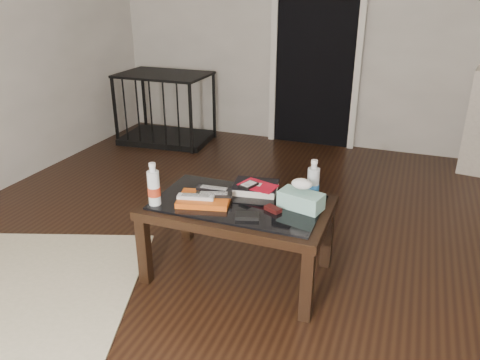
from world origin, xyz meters
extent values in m
plane|color=black|center=(0.00, 0.00, 0.00)|extent=(5.00, 5.00, 0.00)
plane|color=silver|center=(0.00, 2.50, 1.35)|extent=(5.00, 0.00, 5.00)
cube|color=black|center=(-0.40, 2.47, 1.00)|extent=(0.80, 0.05, 2.00)
cube|color=silver|center=(-0.82, 2.44, 1.00)|extent=(0.06, 0.04, 2.04)
cube|color=silver|center=(0.02, 2.44, 1.00)|extent=(0.06, 0.04, 2.04)
cube|color=black|center=(-0.72, -0.30, 0.20)|extent=(0.06, 0.06, 0.40)
cube|color=black|center=(0.20, -0.30, 0.20)|extent=(0.06, 0.06, 0.40)
cube|color=black|center=(-0.72, 0.22, 0.20)|extent=(0.06, 0.06, 0.40)
cube|color=black|center=(0.20, 0.22, 0.20)|extent=(0.06, 0.06, 0.40)
cube|color=black|center=(-0.26, -0.04, 0.43)|extent=(1.00, 0.60, 0.05)
cube|color=black|center=(-0.26, -0.04, 0.46)|extent=(0.90, 0.50, 0.01)
cube|color=black|center=(-1.85, 2.00, 0.03)|extent=(0.95, 0.68, 0.06)
cube|color=black|center=(-1.85, 2.00, 0.70)|extent=(0.95, 0.68, 0.02)
cube|color=black|center=(-2.28, 1.72, 0.35)|extent=(0.03, 0.03, 0.70)
cube|color=black|center=(-1.42, 1.72, 0.35)|extent=(0.03, 0.03, 0.70)
cube|color=black|center=(-2.28, 2.28, 0.35)|extent=(0.03, 0.03, 0.70)
cube|color=black|center=(-1.42, 2.28, 0.35)|extent=(0.03, 0.03, 0.70)
cube|color=#C64F12|center=(-0.43, -0.11, 0.48)|extent=(0.32, 0.27, 0.03)
cube|color=silver|center=(-0.47, -0.14, 0.50)|extent=(0.21, 0.09, 0.02)
cube|color=black|center=(-0.39, -0.08, 0.50)|extent=(0.21, 0.11, 0.02)
cube|color=black|center=(-0.42, -0.02, 0.50)|extent=(0.20, 0.06, 0.02)
cube|color=black|center=(-0.22, 0.13, 0.48)|extent=(0.28, 0.23, 0.05)
cube|color=#A90B1E|center=(-0.20, 0.11, 0.51)|extent=(0.22, 0.19, 0.01)
cube|color=black|center=(-0.24, 0.07, 0.52)|extent=(0.10, 0.12, 0.02)
cube|color=black|center=(-0.05, -0.08, 0.47)|extent=(0.10, 0.08, 0.02)
cube|color=black|center=(-0.15, -0.20, 0.47)|extent=(0.14, 0.10, 0.02)
cylinder|color=white|center=(-0.67, -0.23, 0.58)|extent=(0.07, 0.07, 0.24)
cylinder|color=#B8BEC4|center=(0.11, 0.12, 0.58)|extent=(0.07, 0.07, 0.24)
cube|color=teal|center=(0.08, 0.01, 0.51)|extent=(0.25, 0.17, 0.09)
camera|label=1|loc=(0.56, -2.20, 1.58)|focal=35.00mm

